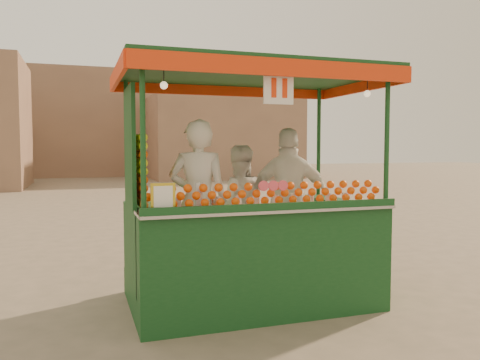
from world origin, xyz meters
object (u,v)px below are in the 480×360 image
object	(u,v)px
juice_cart	(247,229)
vendor_right	(289,199)
vendor_middle	(239,207)
vendor_left	(198,201)

from	to	relation	value
juice_cart	vendor_right	bearing A→B (deg)	19.38
vendor_middle	juice_cart	bearing A→B (deg)	91.54
vendor_left	vendor_right	distance (m)	1.23
vendor_left	juice_cart	bearing A→B (deg)	-169.61
vendor_left	vendor_right	bearing A→B (deg)	-153.83
juice_cart	vendor_left	distance (m)	0.67
juice_cart	vendor_right	world-z (taller)	juice_cart
vendor_left	vendor_middle	bearing A→B (deg)	-124.31
vendor_left	vendor_right	size ratio (longest dim) A/B	1.04
juice_cart	vendor_left	size ratio (longest dim) A/B	1.65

